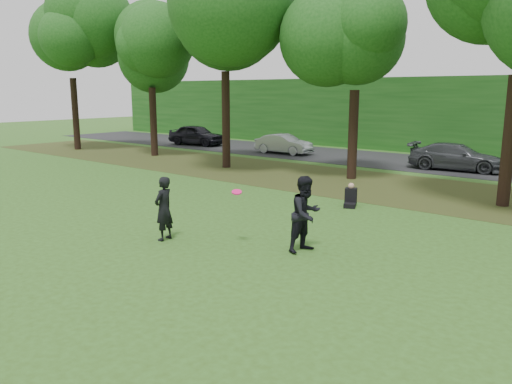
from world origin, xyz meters
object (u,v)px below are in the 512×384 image
(player_left, at_px, (164,209))
(frisbee, at_px, (237,192))
(player_right, at_px, (306,214))
(seated_person, at_px, (351,197))

(player_left, bearing_deg, frisbee, 104.78)
(player_left, relative_size, player_right, 0.90)
(player_left, xyz_separation_m, player_right, (3.58, 1.65, 0.09))
(player_right, bearing_deg, frisbee, 123.15)
(player_left, height_order, seated_person, player_left)
(frisbee, distance_m, seated_person, 6.19)
(player_right, relative_size, frisbee, 5.34)
(player_right, distance_m, seated_person, 5.63)
(frisbee, bearing_deg, seated_person, 89.29)
(frisbee, relative_size, seated_person, 0.44)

